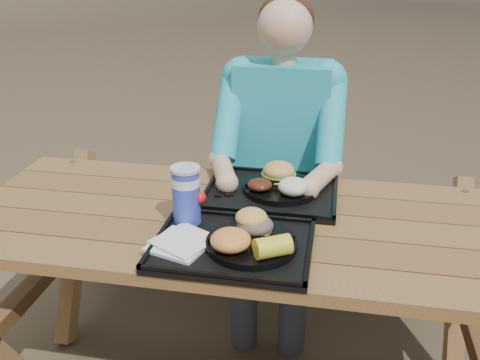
# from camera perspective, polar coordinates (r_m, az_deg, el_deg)

# --- Properties ---
(picnic_table) EXTENTS (1.80, 1.49, 0.75)m
(picnic_table) POSITION_cam_1_polar(r_m,az_deg,el_deg) (1.93, 0.00, -13.86)
(picnic_table) COLOR #999999
(picnic_table) RESTS_ON ground
(tray_near) EXTENTS (0.45, 0.35, 0.02)m
(tray_near) POSITION_cam_1_polar(r_m,az_deg,el_deg) (1.54, -0.76, -7.13)
(tray_near) COLOR black
(tray_near) RESTS_ON picnic_table
(tray_far) EXTENTS (0.45, 0.35, 0.02)m
(tray_far) POSITION_cam_1_polar(r_m,az_deg,el_deg) (1.86, 3.36, -1.47)
(tray_far) COLOR black
(tray_far) RESTS_ON picnic_table
(plate_near) EXTENTS (0.26, 0.26, 0.02)m
(plate_near) POSITION_cam_1_polar(r_m,az_deg,el_deg) (1.52, 1.25, -6.77)
(plate_near) COLOR black
(plate_near) RESTS_ON tray_near
(plate_far) EXTENTS (0.26, 0.26, 0.02)m
(plate_far) POSITION_cam_1_polar(r_m,az_deg,el_deg) (1.86, 4.33, -0.85)
(plate_far) COLOR black
(plate_far) RESTS_ON tray_far
(napkin_stack) EXTENTS (0.19, 0.19, 0.02)m
(napkin_stack) POSITION_cam_1_polar(r_m,az_deg,el_deg) (1.53, -6.41, -6.69)
(napkin_stack) COLOR silver
(napkin_stack) RESTS_ON tray_near
(soda_cup) EXTENTS (0.08, 0.08, 0.17)m
(soda_cup) POSITION_cam_1_polar(r_m,az_deg,el_deg) (1.62, -5.75, -1.76)
(soda_cup) COLOR #1725AF
(soda_cup) RESTS_ON tray_near
(condiment_bbq) EXTENTS (0.05, 0.05, 0.03)m
(condiment_bbq) POSITION_cam_1_polar(r_m,az_deg,el_deg) (1.64, 0.34, -4.16)
(condiment_bbq) COLOR black
(condiment_bbq) RESTS_ON tray_near
(condiment_mustard) EXTENTS (0.05, 0.05, 0.03)m
(condiment_mustard) POSITION_cam_1_polar(r_m,az_deg,el_deg) (1.63, 2.30, -4.40)
(condiment_mustard) COLOR yellow
(condiment_mustard) RESTS_ON tray_near
(sandwich) EXTENTS (0.10, 0.10, 0.10)m
(sandwich) POSITION_cam_1_polar(r_m,az_deg,el_deg) (1.54, 1.62, -3.83)
(sandwich) COLOR #E0A44F
(sandwich) RESTS_ON plate_near
(mac_cheese) EXTENTS (0.11, 0.11, 0.06)m
(mac_cheese) POSITION_cam_1_polar(r_m,az_deg,el_deg) (1.46, -1.01, -6.43)
(mac_cheese) COLOR #EB983D
(mac_cheese) RESTS_ON plate_near
(corn_cob) EXTENTS (0.13, 0.13, 0.06)m
(corn_cob) POSITION_cam_1_polar(r_m,az_deg,el_deg) (1.43, 3.51, -7.11)
(corn_cob) COLOR yellow
(corn_cob) RESTS_ON plate_near
(cutlery_far) EXTENTS (0.10, 0.17, 0.01)m
(cutlery_far) POSITION_cam_1_polar(r_m,az_deg,el_deg) (1.89, -1.68, -0.61)
(cutlery_far) COLOR black
(cutlery_far) RESTS_ON tray_far
(burger) EXTENTS (0.11, 0.11, 0.10)m
(burger) POSITION_cam_1_polar(r_m,az_deg,el_deg) (1.88, 4.17, 1.44)
(burger) COLOR gold
(burger) RESTS_ON plate_far
(baked_beans) EXTENTS (0.08, 0.08, 0.04)m
(baked_beans) POSITION_cam_1_polar(r_m,az_deg,el_deg) (1.81, 2.13, -0.51)
(baked_beans) COLOR #4B1E0F
(baked_beans) RESTS_ON plate_far
(potato_salad) EXTENTS (0.10, 0.10, 0.06)m
(potato_salad) POSITION_cam_1_polar(r_m,az_deg,el_deg) (1.78, 5.71, -0.69)
(potato_salad) COLOR #ECE2C8
(potato_salad) RESTS_ON plate_far
(diner) EXTENTS (0.48, 0.84, 1.28)m
(diner) POSITION_cam_1_polar(r_m,az_deg,el_deg) (2.28, 4.30, 0.13)
(diner) COLOR #159986
(diner) RESTS_ON ground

